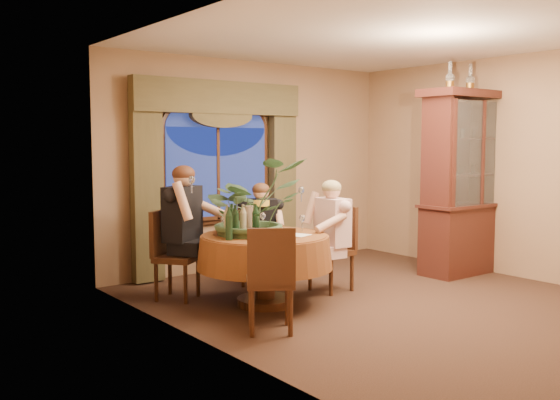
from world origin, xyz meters
TOP-DOWN VIEW (x-y plane):
  - floor at (0.00, 0.00)m, footprint 5.00×5.00m
  - wall_back at (0.00, 2.50)m, footprint 4.50×0.00m
  - wall_right at (2.25, 0.00)m, footprint 0.00×5.00m
  - ceiling at (0.00, 0.00)m, footprint 5.00×5.00m
  - window at (-0.60, 2.43)m, footprint 1.62×0.10m
  - arched_transom at (-0.60, 2.43)m, footprint 1.60×0.06m
  - drapery_left at (-1.63, 2.38)m, footprint 0.38×0.14m
  - drapery_right at (0.43, 2.38)m, footprint 0.38×0.14m
  - swag_valance at (-0.60, 2.35)m, footprint 2.45×0.16m
  - dining_table at (-1.12, 0.66)m, footprint 1.70×1.70m
  - china_cabinet at (1.97, 0.43)m, footprint 1.46×0.57m
  - oil_lamp_left at (1.56, 0.43)m, footprint 0.11×0.11m
  - oil_lamp_center at (1.97, 0.43)m, footprint 0.11×0.11m
  - oil_lamp_right at (2.38, 0.43)m, footprint 0.11×0.11m
  - chair_right at (-0.14, 0.73)m, footprint 0.45×0.45m
  - chair_back_right at (-0.61, 1.55)m, footprint 0.57×0.57m
  - chair_back at (-1.73, 1.46)m, footprint 0.59×0.59m
  - chair_front_left at (-1.61, -0.09)m, footprint 0.58×0.58m
  - person_pink at (-0.24, 0.59)m, footprint 0.46×0.50m
  - person_back at (-1.63, 1.51)m, footprint 0.70×0.68m
  - person_scarf at (-0.59, 1.47)m, footprint 0.59×0.58m
  - stoneware_vase at (-1.25, 0.79)m, footprint 0.16×0.16m
  - centerpiece_plant at (-1.21, 0.79)m, footprint 1.08×1.20m
  - olive_bowl at (-1.09, 0.62)m, footprint 0.17×0.17m
  - cheese_platter at (-1.31, 0.30)m, footprint 0.37×0.37m
  - wine_bottle_0 at (-1.48, 0.67)m, footprint 0.07×0.07m
  - wine_bottle_1 at (-1.37, 0.69)m, footprint 0.07×0.07m
  - wine_bottle_2 at (-1.26, 0.63)m, footprint 0.07×0.07m
  - wine_bottle_3 at (-1.62, 0.58)m, footprint 0.07×0.07m
  - wine_bottle_4 at (-1.43, 0.81)m, footprint 0.07×0.07m
  - wine_bottle_5 at (-1.52, 0.77)m, footprint 0.07×0.07m
  - tasting_paper_0 at (-0.90, 0.45)m, footprint 0.29×0.35m
  - tasting_paper_1 at (-0.78, 0.93)m, footprint 0.26×0.33m
  - tasting_paper_2 at (-1.22, 0.31)m, footprint 0.24×0.32m
  - wine_glass_person_pink at (-0.65, 0.62)m, footprint 0.07×0.07m
  - wine_glass_person_back at (-1.37, 1.07)m, footprint 0.07×0.07m
  - wine_glass_person_scarf at (-0.86, 1.06)m, footprint 0.07×0.07m

SIDE VIEW (x-z plane):
  - floor at x=0.00m, z-range 0.00..0.00m
  - dining_table at x=-1.12m, z-range 0.00..0.75m
  - chair_right at x=-0.14m, z-range 0.00..0.96m
  - chair_back_right at x=-0.61m, z-range 0.00..0.96m
  - chair_back at x=-1.73m, z-range 0.00..0.96m
  - chair_front_left at x=-1.61m, z-range 0.00..0.96m
  - person_scarf at x=-0.59m, z-range 0.00..1.23m
  - person_pink at x=-0.24m, z-range 0.00..1.30m
  - person_back at x=-1.63m, z-range 0.00..1.46m
  - tasting_paper_0 at x=-0.90m, z-range 0.75..0.76m
  - tasting_paper_1 at x=-0.78m, z-range 0.75..0.76m
  - tasting_paper_2 at x=-1.22m, z-range 0.75..0.76m
  - cheese_platter at x=-1.31m, z-range 0.75..0.77m
  - olive_bowl at x=-1.09m, z-range 0.75..0.80m
  - wine_glass_person_pink at x=-0.65m, z-range 0.75..0.93m
  - wine_glass_person_back at x=-1.37m, z-range 0.75..0.93m
  - wine_glass_person_scarf at x=-0.86m, z-range 0.75..0.93m
  - stoneware_vase at x=-1.25m, z-range 0.75..1.05m
  - wine_bottle_0 at x=-1.48m, z-range 0.75..1.08m
  - wine_bottle_1 at x=-1.37m, z-range 0.75..1.08m
  - wine_bottle_2 at x=-1.26m, z-range 0.75..1.08m
  - wine_bottle_3 at x=-1.62m, z-range 0.75..1.08m
  - wine_bottle_4 at x=-1.43m, z-range 0.75..1.08m
  - wine_bottle_5 at x=-1.52m, z-range 0.75..1.08m
  - drapery_left at x=-1.63m, z-range 0.02..2.34m
  - drapery_right at x=0.43m, z-range 0.02..2.34m
  - china_cabinet at x=1.97m, z-range 0.00..2.37m
  - window at x=-0.60m, z-range 0.64..1.96m
  - wall_back at x=0.00m, z-range -0.85..3.65m
  - wall_right at x=2.25m, z-range -1.10..3.90m
  - centerpiece_plant at x=-1.21m, z-range 0.95..1.89m
  - arched_transom at x=-0.60m, z-range 1.86..2.30m
  - swag_valance at x=-0.60m, z-range 2.07..2.49m
  - oil_lamp_left at x=1.56m, z-range 2.37..2.71m
  - oil_lamp_center at x=1.97m, z-range 2.37..2.71m
  - oil_lamp_right at x=2.38m, z-range 2.37..2.71m
  - ceiling at x=0.00m, z-range 2.80..2.80m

